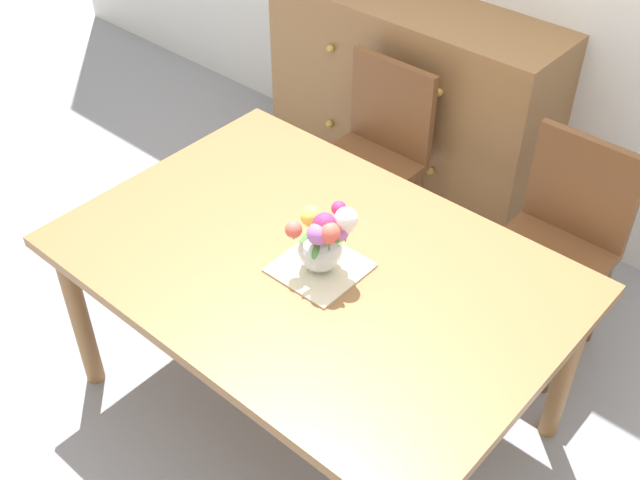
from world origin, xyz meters
The scene contains 7 objects.
ground_plane centered at (0.00, 0.00, 0.00)m, with size 12.00×12.00×0.00m, color #939399.
dining_table centered at (0.00, 0.00, 0.65)m, with size 1.63×1.12×0.73m.
chair_left centered at (-0.45, 0.90, 0.52)m, with size 0.42×0.42×0.90m.
chair_right centered at (0.45, 0.90, 0.52)m, with size 0.42×0.42×0.90m.
dresser centered at (-0.57, 1.33, 0.50)m, with size 1.40×0.47×1.00m.
placemat centered at (0.04, -0.02, 0.74)m, with size 0.26×0.26×0.01m, color beige.
flower_vase centered at (0.05, -0.01, 0.86)m, with size 0.20×0.20×0.25m.
Camera 1 is at (1.28, -1.42, 2.43)m, focal length 44.31 mm.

